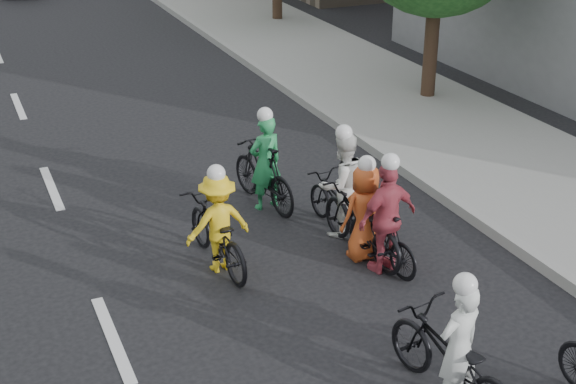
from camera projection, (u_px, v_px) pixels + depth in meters
ground at (113, 338)px, 9.99m from camera, size 120.00×120.00×0.00m
sidewalk_right at (332, 65)px, 21.21m from camera, size 4.00×80.00×0.15m
curb_right at (263, 73)px, 20.50m from camera, size 0.18×80.00×0.18m
cyclist_1 at (453, 358)px, 8.68m from camera, size 1.03×2.04×1.66m
cyclist_2 at (341, 195)px, 12.36m from camera, size 0.87×1.75×1.81m
cyclist_3 at (362, 220)px, 11.70m from camera, size 0.87×2.02×1.62m
cyclist_4 at (264, 171)px, 13.26m from camera, size 0.82×1.91×1.76m
cyclist_5 at (385, 227)px, 11.32m from camera, size 1.02×1.55×1.80m
cyclist_6 at (217, 230)px, 11.39m from camera, size 0.99×1.97×1.62m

